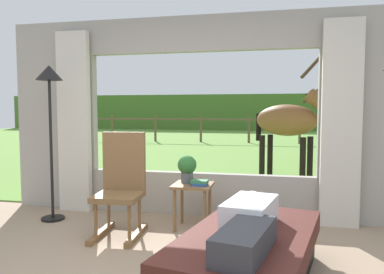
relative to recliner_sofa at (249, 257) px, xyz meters
The scene contains 15 objects.
back_wall_with_window 2.23m from the recliner_sofa, 112.16° to the left, with size 5.20×0.12×2.55m.
curtain_panel_left 3.13m from the recliner_sofa, 145.19° to the left, with size 0.44×0.10×2.40m, color beige.
curtain_panel_right 2.17m from the recliner_sofa, 60.92° to the left, with size 0.44×0.10×2.40m, color beige.
outdoor_pasture_lawn 12.76m from the recliner_sofa, 93.36° to the left, with size 36.00×21.68×0.02m, color olive.
distant_hill_ridge 22.61m from the recliner_sofa, 91.90° to the left, with size 36.00×2.00×2.40m, color #456C29.
recliner_sofa is the anchor object (origin of this frame).
reclining_person 0.31m from the recliner_sofa, 90.00° to the right, with size 0.46×1.43×0.22m.
rocking_chair 1.74m from the recliner_sofa, 147.57° to the left, with size 0.51×0.71×1.12m.
side_table 1.46m from the recliner_sofa, 119.58° to the left, with size 0.44×0.44×0.52m.
potted_plant 1.61m from the recliner_sofa, 121.07° to the left, with size 0.22×0.22×0.32m.
book_stack 1.39m from the recliner_sofa, 117.49° to the left, with size 0.20×0.16×0.06m.
floor_lamp_left 3.08m from the recliner_sofa, 153.74° to the left, with size 0.32×0.32×1.91m.
horse 4.54m from the recliner_sofa, 83.51° to the left, with size 1.74×1.19×1.73m.
pasture_tree 7.41m from the recliner_sofa, 77.03° to the left, with size 1.42×1.35×2.99m.
pasture_fence_line 12.45m from the recliner_sofa, 93.44° to the left, with size 16.10×0.10×1.10m.
Camera 1 is at (0.91, -2.41, 1.37)m, focal length 34.66 mm.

